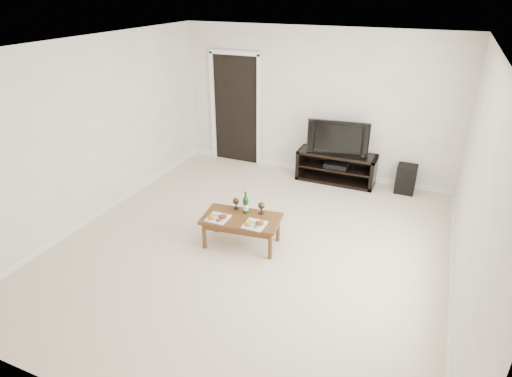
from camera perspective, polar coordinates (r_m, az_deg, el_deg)
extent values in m
plane|color=beige|center=(5.88, -0.46, -7.56)|extent=(5.50, 5.50, 0.00)
cube|color=white|center=(7.77, 7.92, 11.14)|extent=(5.00, 0.04, 2.60)
cube|color=white|center=(4.95, -0.58, 18.70)|extent=(5.00, 5.50, 0.04)
cube|color=black|center=(8.35, -2.69, 10.40)|extent=(0.90, 0.02, 2.05)
cube|color=black|center=(7.73, 10.62, 2.81)|extent=(1.37, 0.45, 0.55)
imported|color=black|center=(7.53, 10.97, 6.85)|extent=(1.05, 0.26, 0.60)
cube|color=black|center=(7.70, 10.66, 3.12)|extent=(0.40, 0.30, 0.08)
cube|color=black|center=(7.66, 19.36, 1.22)|extent=(0.32, 0.32, 0.48)
cube|color=brown|center=(5.79, -1.92, -5.67)|extent=(1.09, 0.69, 0.42)
cube|color=white|center=(5.65, -5.11, -3.75)|extent=(0.27, 0.27, 0.07)
cube|color=white|center=(5.49, -0.18, -4.63)|extent=(0.27, 0.27, 0.07)
cylinder|color=#0E3311|center=(5.72, -1.38, -1.69)|extent=(0.07, 0.07, 0.35)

